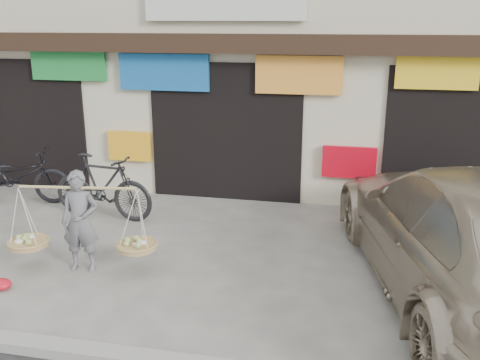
% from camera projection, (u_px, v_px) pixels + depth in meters
% --- Properties ---
extents(ground, '(70.00, 70.00, 0.00)m').
position_uv_depth(ground, '(169.00, 275.00, 7.57)').
color(ground, gray).
rests_on(ground, ground).
extents(kerb, '(70.00, 0.25, 0.12)m').
position_uv_depth(kerb, '(107.00, 355.00, 5.68)').
color(kerb, gray).
rests_on(kerb, ground).
extents(shophouse_block, '(14.00, 6.32, 7.00)m').
position_uv_depth(shophouse_block, '(254.00, 20.00, 12.58)').
color(shophouse_block, beige).
rests_on(shophouse_block, ground).
extents(street_vendor, '(2.13, 0.79, 1.48)m').
position_uv_depth(street_vendor, '(81.00, 226.00, 7.57)').
color(street_vendor, slate).
rests_on(street_vendor, ground).
extents(bike_0, '(2.18, 1.24, 1.08)m').
position_uv_depth(bike_0, '(16.00, 177.00, 10.38)').
color(bike_0, black).
rests_on(bike_0, ground).
extents(bike_1, '(2.04, 0.81, 1.19)m').
position_uv_depth(bike_1, '(102.00, 186.00, 9.60)').
color(bike_1, black).
rests_on(bike_1, ground).
extents(suv, '(3.67, 6.44, 1.76)m').
position_uv_depth(suv, '(472.00, 235.00, 6.74)').
color(suv, '#B2A38F').
rests_on(suv, ground).
extents(red_bag, '(0.31, 0.25, 0.14)m').
position_uv_depth(red_bag, '(0.00, 284.00, 7.17)').
color(red_bag, red).
rests_on(red_bag, ground).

